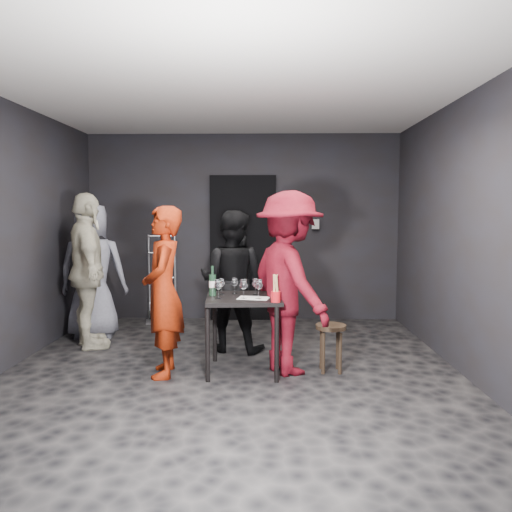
{
  "coord_description": "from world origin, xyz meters",
  "views": [
    {
      "loc": [
        0.35,
        -4.79,
        1.58
      ],
      "look_at": [
        0.24,
        0.25,
        1.13
      ],
      "focal_mm": 35.0,
      "sensor_mm": 36.0,
      "label": 1
    }
  ],
  "objects_px": {
    "bystander_cream": "(87,255)",
    "breadstick_cup": "(276,289)",
    "tasting_table": "(244,306)",
    "man_maroon": "(289,266)",
    "server_red": "(163,284)",
    "woman_black": "(232,277)",
    "wine_bottle": "(213,284)",
    "hand_truck": "(162,306)",
    "stool": "(331,336)",
    "bystander_grey": "(92,262)"
  },
  "relations": [
    {
      "from": "tasting_table",
      "to": "woman_black",
      "type": "height_order",
      "value": "woman_black"
    },
    {
      "from": "bystander_cream",
      "to": "man_maroon",
      "type": "bearing_deg",
      "value": -137.69
    },
    {
      "from": "server_red",
      "to": "bystander_grey",
      "type": "bearing_deg",
      "value": -148.12
    },
    {
      "from": "hand_truck",
      "to": "breadstick_cup",
      "type": "relative_size",
      "value": 4.55
    },
    {
      "from": "server_red",
      "to": "man_maroon",
      "type": "distance_m",
      "value": 1.22
    },
    {
      "from": "stool",
      "to": "wine_bottle",
      "type": "xyz_separation_m",
      "value": [
        -1.17,
        0.04,
        0.5
      ]
    },
    {
      "from": "server_red",
      "to": "breadstick_cup",
      "type": "relative_size",
      "value": 6.47
    },
    {
      "from": "bystander_cream",
      "to": "server_red",
      "type": "bearing_deg",
      "value": -159.14
    },
    {
      "from": "hand_truck",
      "to": "woman_black",
      "type": "distance_m",
      "value": 1.95
    },
    {
      "from": "tasting_table",
      "to": "man_maroon",
      "type": "bearing_deg",
      "value": -1.03
    },
    {
      "from": "stool",
      "to": "bystander_cream",
      "type": "xyz_separation_m",
      "value": [
        -2.7,
        0.82,
        0.72
      ]
    },
    {
      "from": "man_maroon",
      "to": "bystander_cream",
      "type": "relative_size",
      "value": 0.98
    },
    {
      "from": "man_maroon",
      "to": "wine_bottle",
      "type": "distance_m",
      "value": 0.78
    },
    {
      "from": "man_maroon",
      "to": "wine_bottle",
      "type": "height_order",
      "value": "man_maroon"
    },
    {
      "from": "woman_black",
      "to": "wine_bottle",
      "type": "bearing_deg",
      "value": 93.11
    },
    {
      "from": "tasting_table",
      "to": "man_maroon",
      "type": "relative_size",
      "value": 0.36
    },
    {
      "from": "woman_black",
      "to": "breadstick_cup",
      "type": "bearing_deg",
      "value": 128.57
    },
    {
      "from": "stool",
      "to": "man_maroon",
      "type": "bearing_deg",
      "value": -177.68
    },
    {
      "from": "server_red",
      "to": "wine_bottle",
      "type": "height_order",
      "value": "server_red"
    },
    {
      "from": "stool",
      "to": "wine_bottle",
      "type": "relative_size",
      "value": 1.58
    },
    {
      "from": "stool",
      "to": "wine_bottle",
      "type": "height_order",
      "value": "wine_bottle"
    },
    {
      "from": "tasting_table",
      "to": "stool",
      "type": "relative_size",
      "value": 1.6
    },
    {
      "from": "server_red",
      "to": "wine_bottle",
      "type": "distance_m",
      "value": 0.49
    },
    {
      "from": "woman_black",
      "to": "bystander_cream",
      "type": "relative_size",
      "value": 0.79
    },
    {
      "from": "man_maroon",
      "to": "server_red",
      "type": "bearing_deg",
      "value": 66.15
    },
    {
      "from": "bystander_cream",
      "to": "breadstick_cup",
      "type": "relative_size",
      "value": 7.83
    },
    {
      "from": "tasting_table",
      "to": "server_red",
      "type": "distance_m",
      "value": 0.81
    },
    {
      "from": "tasting_table",
      "to": "bystander_grey",
      "type": "height_order",
      "value": "bystander_grey"
    },
    {
      "from": "man_maroon",
      "to": "woman_black",
      "type": "bearing_deg",
      "value": 9.03
    },
    {
      "from": "server_red",
      "to": "breadstick_cup",
      "type": "bearing_deg",
      "value": 73.01
    },
    {
      "from": "breadstick_cup",
      "to": "bystander_cream",
      "type": "bearing_deg",
      "value": 152.4
    },
    {
      "from": "bystander_grey",
      "to": "breadstick_cup",
      "type": "bearing_deg",
      "value": 140.36
    },
    {
      "from": "tasting_table",
      "to": "breadstick_cup",
      "type": "relative_size",
      "value": 2.72
    },
    {
      "from": "tasting_table",
      "to": "man_maroon",
      "type": "distance_m",
      "value": 0.6
    },
    {
      "from": "hand_truck",
      "to": "woman_black",
      "type": "relative_size",
      "value": 0.74
    },
    {
      "from": "man_maroon",
      "to": "wine_bottle",
      "type": "xyz_separation_m",
      "value": [
        -0.75,
        0.06,
        -0.19
      ]
    },
    {
      "from": "tasting_table",
      "to": "bystander_grey",
      "type": "relative_size",
      "value": 0.39
    },
    {
      "from": "breadstick_cup",
      "to": "tasting_table",
      "type": "bearing_deg",
      "value": 136.36
    },
    {
      "from": "bystander_cream",
      "to": "breadstick_cup",
      "type": "distance_m",
      "value": 2.44
    },
    {
      "from": "wine_bottle",
      "to": "breadstick_cup",
      "type": "height_order",
      "value": "wine_bottle"
    },
    {
      "from": "server_red",
      "to": "breadstick_cup",
      "type": "xyz_separation_m",
      "value": [
        1.08,
        -0.17,
        -0.02
      ]
    },
    {
      "from": "tasting_table",
      "to": "breadstick_cup",
      "type": "distance_m",
      "value": 0.48
    },
    {
      "from": "stool",
      "to": "hand_truck",
      "type": "bearing_deg",
      "value": 133.98
    },
    {
      "from": "hand_truck",
      "to": "bystander_cream",
      "type": "height_order",
      "value": "bystander_cream"
    },
    {
      "from": "server_red",
      "to": "tasting_table",
      "type": "bearing_deg",
      "value": 91.29
    },
    {
      "from": "hand_truck",
      "to": "bystander_cream",
      "type": "bearing_deg",
      "value": -122.86
    },
    {
      "from": "hand_truck",
      "to": "bystander_grey",
      "type": "relative_size",
      "value": 0.65
    },
    {
      "from": "server_red",
      "to": "wine_bottle",
      "type": "relative_size",
      "value": 6.0
    },
    {
      "from": "stool",
      "to": "bystander_grey",
      "type": "relative_size",
      "value": 0.25
    },
    {
      "from": "stool",
      "to": "woman_black",
      "type": "distance_m",
      "value": 1.37
    }
  ]
}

